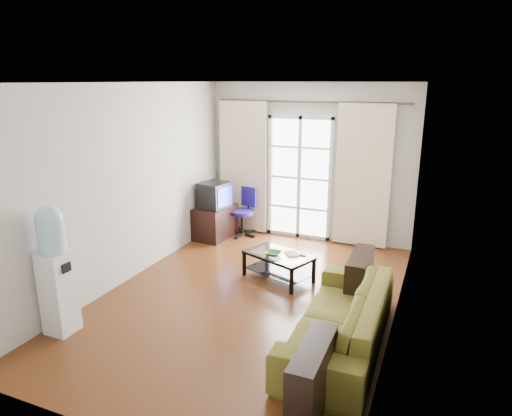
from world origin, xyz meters
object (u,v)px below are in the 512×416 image
at_px(sofa, 340,318).
at_px(coffee_table, 278,263).
at_px(crt_tv, 214,195).
at_px(tv_stand, 215,222).
at_px(water_cooler, 55,268).
at_px(task_chair, 243,221).

bearing_deg(sofa, coffee_table, -138.64).
relative_size(sofa, coffee_table, 2.03).
height_order(coffee_table, crt_tv, crt_tv).
bearing_deg(crt_tv, tv_stand, 104.73).
relative_size(tv_stand, water_cooler, 0.53).
xyz_separation_m(task_chair, water_cooler, (-0.49, -3.84, 0.51)).
relative_size(tv_stand, crt_tv, 1.40).
xyz_separation_m(sofa, water_cooler, (-2.93, -0.94, 0.45)).
relative_size(coffee_table, crt_tv, 1.94).
height_order(crt_tv, water_cooler, water_cooler).
bearing_deg(crt_tv, coffee_table, -25.67).
height_order(sofa, coffee_table, sofa).
bearing_deg(task_chair, tv_stand, -123.20).
bearing_deg(task_chair, coffee_table, -35.21).
bearing_deg(tv_stand, water_cooler, -86.90).
xyz_separation_m(sofa, crt_tv, (-2.84, 2.54, 0.47)).
distance_m(sofa, coffee_table, 1.77).
height_order(coffee_table, water_cooler, water_cooler).
height_order(coffee_table, tv_stand, tv_stand).
bearing_deg(tv_stand, task_chair, 45.04).
relative_size(crt_tv, task_chair, 0.65).
distance_m(coffee_table, tv_stand, 2.08).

